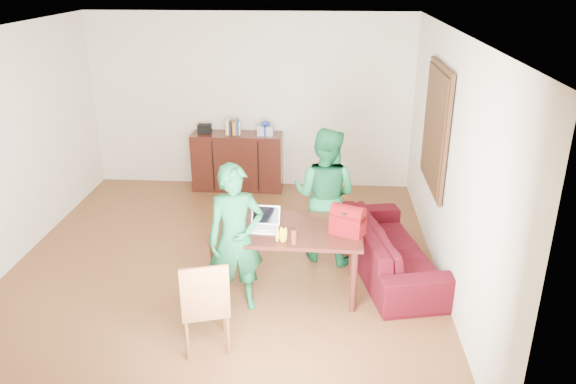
# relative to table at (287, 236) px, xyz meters

# --- Properties ---
(room) EXTENTS (5.20, 5.70, 2.90)m
(room) POSITION_rel_table_xyz_m (-0.77, 0.57, 0.66)
(room) COLOR #492D12
(room) RESTS_ON ground
(table) EXTENTS (1.60, 0.92, 0.74)m
(table) POSITION_rel_table_xyz_m (0.00, 0.00, 0.00)
(table) COLOR black
(table) RESTS_ON ground
(chair) EXTENTS (0.52, 0.51, 0.94)m
(chair) POSITION_rel_table_xyz_m (-0.67, -1.06, -0.38)
(chair) COLOR brown
(chair) RESTS_ON ground
(person_near) EXTENTS (0.66, 0.53, 1.57)m
(person_near) POSITION_rel_table_xyz_m (-0.48, -0.38, 0.13)
(person_near) COLOR #13572E
(person_near) RESTS_ON ground
(person_far) EXTENTS (0.95, 0.85, 1.63)m
(person_far) POSITION_rel_table_xyz_m (0.40, 0.77, 0.16)
(person_far) COLOR #166334
(person_far) RESTS_ON ground
(laptop) EXTENTS (0.32, 0.23, 0.22)m
(laptop) POSITION_rel_table_xyz_m (-0.24, -0.07, 0.13)
(laptop) COLOR white
(laptop) RESTS_ON table
(bananas) EXTENTS (0.17, 0.12, 0.06)m
(bananas) POSITION_rel_table_xyz_m (-0.03, -0.32, 0.12)
(bananas) COLOR gold
(bananas) RESTS_ON table
(bottle) EXTENTS (0.07, 0.07, 0.18)m
(bottle) POSITION_rel_table_xyz_m (0.10, -0.36, 0.18)
(bottle) COLOR #542613
(bottle) RESTS_ON table
(red_bag) EXTENTS (0.39, 0.32, 0.25)m
(red_bag) POSITION_rel_table_xyz_m (0.63, -0.10, 0.22)
(red_bag) COLOR #680607
(red_bag) RESTS_ON table
(sofa) EXTENTS (1.20, 2.13, 0.59)m
(sofa) POSITION_rel_table_xyz_m (1.17, 0.50, -0.36)
(sofa) COLOR #3C0713
(sofa) RESTS_ON ground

